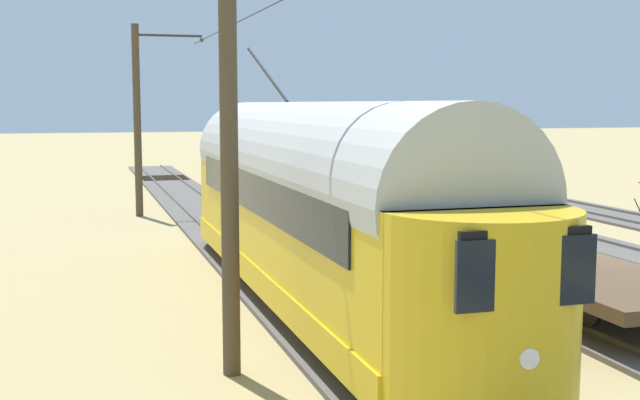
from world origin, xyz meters
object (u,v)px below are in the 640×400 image
object	(u,v)px
vintage_streetcar	(314,200)
catenary_pole_mid_near	(233,136)
flatcar_adjacent	(496,246)
catenary_pole_foreground	(139,117)

from	to	relation	value
vintage_streetcar	catenary_pole_mid_near	xyz separation A→B (m)	(2.41, 3.85, 1.51)
flatcar_adjacent	catenary_pole_mid_near	distance (m)	9.30
flatcar_adjacent	catenary_pole_foreground	distance (m)	16.22
catenary_pole_foreground	flatcar_adjacent	bearing A→B (deg)	117.28
vintage_streetcar	catenary_pole_foreground	world-z (taller)	catenary_pole_foreground
vintage_streetcar	flatcar_adjacent	bearing A→B (deg)	-167.25
flatcar_adjacent	catenary_pole_foreground	bearing A→B (deg)	-62.72
catenary_pole_foreground	catenary_pole_mid_near	bearing A→B (deg)	90.00
vintage_streetcar	catenary_pole_mid_near	distance (m)	4.79
flatcar_adjacent	catenary_pole_mid_near	xyz separation A→B (m)	(7.31, 4.96, 2.91)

